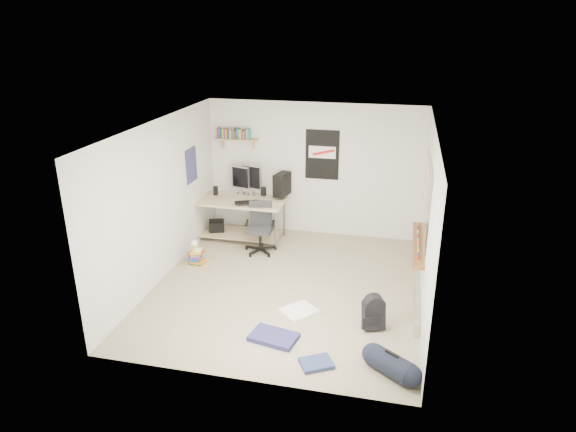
% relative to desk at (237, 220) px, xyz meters
% --- Properties ---
extents(floor, '(4.00, 4.50, 0.01)m').
position_rel_desk_xyz_m(floor, '(1.33, -1.62, -0.37)').
color(floor, gray).
rests_on(floor, ground).
extents(ceiling, '(4.00, 4.50, 0.01)m').
position_rel_desk_xyz_m(ceiling, '(1.33, -1.62, 2.14)').
color(ceiling, white).
rests_on(ceiling, ground).
extents(back_wall, '(4.00, 0.01, 2.50)m').
position_rel_desk_xyz_m(back_wall, '(1.33, 0.64, 0.89)').
color(back_wall, silver).
rests_on(back_wall, ground).
extents(left_wall, '(0.01, 4.50, 2.50)m').
position_rel_desk_xyz_m(left_wall, '(-0.67, -1.62, 0.89)').
color(left_wall, silver).
rests_on(left_wall, ground).
extents(right_wall, '(0.01, 4.50, 2.50)m').
position_rel_desk_xyz_m(right_wall, '(3.34, -1.62, 0.89)').
color(right_wall, silver).
rests_on(right_wall, ground).
extents(desk, '(1.86, 1.00, 0.81)m').
position_rel_desk_xyz_m(desk, '(0.00, 0.00, 0.00)').
color(desk, '#CAB68C').
rests_on(desk, floor).
extents(monitor_left, '(0.40, 0.20, 0.43)m').
position_rel_desk_xyz_m(monitor_left, '(-0.02, 0.33, 0.66)').
color(monitor_left, '#949599').
rests_on(monitor_left, desk).
extents(monitor_right, '(0.44, 0.21, 0.47)m').
position_rel_desk_xyz_m(monitor_right, '(0.19, 0.33, 0.68)').
color(monitor_right, '#B1B1B6').
rests_on(monitor_right, desk).
extents(pc_tower, '(0.27, 0.43, 0.42)m').
position_rel_desk_xyz_m(pc_tower, '(0.79, 0.33, 0.66)').
color(pc_tower, black).
rests_on(pc_tower, desk).
extents(keyboard, '(0.45, 0.31, 0.02)m').
position_rel_desk_xyz_m(keyboard, '(0.27, -0.22, 0.46)').
color(keyboard, black).
rests_on(keyboard, desk).
extents(speaker_left, '(0.10, 0.10, 0.16)m').
position_rel_desk_xyz_m(speaker_left, '(-0.42, 0.07, 0.53)').
color(speaker_left, black).
rests_on(speaker_left, desk).
extents(speaker_right, '(0.09, 0.09, 0.16)m').
position_rel_desk_xyz_m(speaker_right, '(0.46, 0.24, 0.53)').
color(speaker_right, black).
rests_on(speaker_right, desk).
extents(office_chair, '(0.69, 0.69, 0.90)m').
position_rel_desk_xyz_m(office_chair, '(0.59, -0.47, 0.12)').
color(office_chair, '#27282A').
rests_on(office_chair, floor).
extents(wall_shelf, '(0.80, 0.22, 0.24)m').
position_rel_desk_xyz_m(wall_shelf, '(-0.12, 0.52, 1.42)').
color(wall_shelf, tan).
rests_on(wall_shelf, back_wall).
extents(poster_back_wall, '(0.62, 0.03, 0.92)m').
position_rel_desk_xyz_m(poster_back_wall, '(1.48, 0.61, 1.19)').
color(poster_back_wall, black).
rests_on(poster_back_wall, back_wall).
extents(poster_left_wall, '(0.02, 0.42, 0.60)m').
position_rel_desk_xyz_m(poster_left_wall, '(-0.65, -0.42, 1.14)').
color(poster_left_wall, navy).
rests_on(poster_left_wall, left_wall).
extents(window, '(0.10, 1.50, 1.26)m').
position_rel_desk_xyz_m(window, '(3.28, -1.32, 1.08)').
color(window, brown).
rests_on(window, right_wall).
extents(baseboard_heater, '(0.08, 2.50, 0.18)m').
position_rel_desk_xyz_m(baseboard_heater, '(3.29, -1.32, -0.28)').
color(baseboard_heater, '#B7B2A8').
rests_on(baseboard_heater, floor).
extents(backpack, '(0.35, 0.31, 0.38)m').
position_rel_desk_xyz_m(backpack, '(2.71, -2.46, -0.16)').
color(backpack, black).
rests_on(backpack, floor).
extents(duffel_bag, '(0.38, 0.38, 0.54)m').
position_rel_desk_xyz_m(duffel_bag, '(2.99, -3.39, -0.22)').
color(duffel_bag, black).
rests_on(duffel_bag, floor).
extents(tshirt, '(0.59, 0.60, 0.04)m').
position_rel_desk_xyz_m(tshirt, '(1.67, -2.30, -0.34)').
color(tshirt, white).
rests_on(tshirt, floor).
extents(jeans_a, '(0.66, 0.49, 0.07)m').
position_rel_desk_xyz_m(jeans_a, '(1.48, -3.01, -0.34)').
color(jeans_a, navy).
rests_on(jeans_a, floor).
extents(jeans_b, '(0.47, 0.43, 0.05)m').
position_rel_desk_xyz_m(jeans_b, '(2.11, -3.41, -0.34)').
color(jeans_b, navy).
rests_on(jeans_b, floor).
extents(book_stack, '(0.53, 0.46, 0.32)m').
position_rel_desk_xyz_m(book_stack, '(-0.33, -1.17, -0.21)').
color(book_stack, brown).
rests_on(book_stack, floor).
extents(desk_lamp, '(0.15, 0.22, 0.21)m').
position_rel_desk_xyz_m(desk_lamp, '(-0.31, -1.19, 0.02)').
color(desk_lamp, white).
rests_on(desk_lamp, book_stack).
extents(subwoofer, '(0.36, 0.36, 0.31)m').
position_rel_desk_xyz_m(subwoofer, '(-0.42, 0.03, -0.22)').
color(subwoofer, black).
rests_on(subwoofer, floor).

